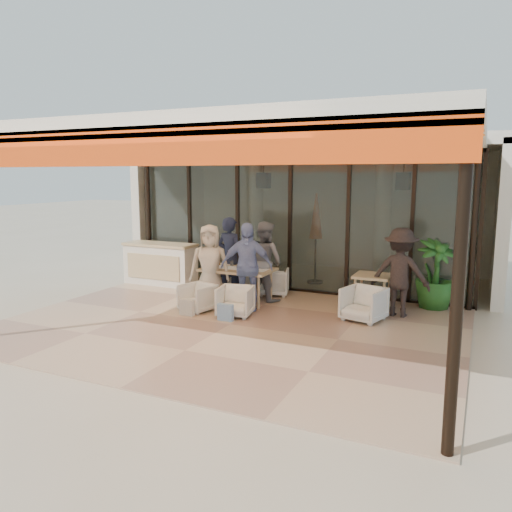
# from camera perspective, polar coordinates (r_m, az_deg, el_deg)

# --- Properties ---
(ground) EXTENTS (70.00, 70.00, 0.00)m
(ground) POSITION_cam_1_polar(r_m,az_deg,el_deg) (9.12, -2.97, -7.94)
(ground) COLOR #C6B293
(ground) RESTS_ON ground
(terrace_floor) EXTENTS (8.00, 6.00, 0.01)m
(terrace_floor) POSITION_cam_1_polar(r_m,az_deg,el_deg) (9.11, -2.97, -7.91)
(terrace_floor) COLOR tan
(terrace_floor) RESTS_ON ground
(terrace_structure) EXTENTS (8.00, 6.00, 3.40)m
(terrace_structure) POSITION_cam_1_polar(r_m,az_deg,el_deg) (8.49, -4.00, 12.99)
(terrace_structure) COLOR silver
(terrace_structure) RESTS_ON ground
(glass_storefront) EXTENTS (8.08, 0.10, 3.20)m
(glass_storefront) POSITION_cam_1_polar(r_m,az_deg,el_deg) (11.50, 3.94, 3.78)
(glass_storefront) COLOR #9EADA3
(glass_storefront) RESTS_ON ground
(interior_block) EXTENTS (9.05, 3.62, 3.52)m
(interior_block) POSITION_cam_1_polar(r_m,az_deg,el_deg) (13.64, 7.48, 7.24)
(interior_block) COLOR silver
(interior_block) RESTS_ON ground
(host_counter) EXTENTS (1.85, 0.65, 1.04)m
(host_counter) POSITION_cam_1_polar(r_m,az_deg,el_deg) (12.51, -10.88, -0.86)
(host_counter) COLOR silver
(host_counter) RESTS_ON ground
(dining_table) EXTENTS (1.50, 0.90, 0.93)m
(dining_table) POSITION_cam_1_polar(r_m,az_deg,el_deg) (10.54, -2.09, -1.73)
(dining_table) COLOR tan
(dining_table) RESTS_ON ground
(chair_far_left) EXTENTS (0.80, 0.77, 0.68)m
(chair_far_left) POSITION_cam_1_polar(r_m,az_deg,el_deg) (11.61, -1.81, -2.44)
(chair_far_left) COLOR white
(chair_far_left) RESTS_ON ground
(chair_far_right) EXTENTS (0.80, 0.77, 0.67)m
(chair_far_right) POSITION_cam_1_polar(r_m,az_deg,el_deg) (11.27, 2.02, -2.82)
(chair_far_right) COLOR white
(chair_far_right) RESTS_ON ground
(chair_near_left) EXTENTS (0.73, 0.70, 0.62)m
(chair_near_left) POSITION_cam_1_polar(r_m,az_deg,el_deg) (10.00, -6.69, -4.61)
(chair_near_left) COLOR white
(chair_near_left) RESTS_ON ground
(chair_near_right) EXTENTS (0.73, 0.70, 0.65)m
(chair_near_right) POSITION_cam_1_polar(r_m,az_deg,el_deg) (9.59, -2.38, -5.04)
(chair_near_right) COLOR white
(chair_near_right) RESTS_ON ground
(diner_navy) EXTENTS (0.71, 0.53, 1.79)m
(diner_navy) POSITION_cam_1_polar(r_m,az_deg,el_deg) (11.07, -2.97, -0.11)
(diner_navy) COLOR #182035
(diner_navy) RESTS_ON ground
(diner_grey) EXTENTS (1.01, 0.91, 1.72)m
(diner_grey) POSITION_cam_1_polar(r_m,az_deg,el_deg) (10.72, 1.01, -0.59)
(diner_grey) COLOR slate
(diner_grey) RESTS_ON ground
(diner_cream) EXTENTS (0.97, 0.81, 1.70)m
(diner_cream) POSITION_cam_1_polar(r_m,az_deg,el_deg) (10.31, -5.30, -1.10)
(diner_cream) COLOR beige
(diner_cream) RESTS_ON ground
(diner_periwinkle) EXTENTS (1.12, 0.72, 1.77)m
(diner_periwinkle) POSITION_cam_1_polar(r_m,az_deg,el_deg) (9.91, -1.09, -1.25)
(diner_periwinkle) COLOR #6C7CB5
(diner_periwinkle) RESTS_ON ground
(tote_bag_cream) EXTENTS (0.30, 0.10, 0.34)m
(tote_bag_cream) POSITION_cam_1_polar(r_m,az_deg,el_deg) (9.71, -7.90, -5.90)
(tote_bag_cream) COLOR silver
(tote_bag_cream) RESTS_ON ground
(tote_bag_blue) EXTENTS (0.30, 0.10, 0.34)m
(tote_bag_blue) POSITION_cam_1_polar(r_m,az_deg,el_deg) (9.29, -3.51, -6.52)
(tote_bag_blue) COLOR #99BFD8
(tote_bag_blue) RESTS_ON ground
(side_table) EXTENTS (0.70, 0.70, 0.74)m
(side_table) POSITION_cam_1_polar(r_m,az_deg,el_deg) (10.14, 13.19, -2.69)
(side_table) COLOR tan
(side_table) RESTS_ON ground
(side_chair) EXTENTS (0.83, 0.80, 0.71)m
(side_chair) POSITION_cam_1_polar(r_m,az_deg,el_deg) (9.49, 12.20, -5.22)
(side_chair) COLOR white
(side_chair) RESTS_ON ground
(standing_woman) EXTENTS (1.12, 0.66, 1.72)m
(standing_woman) POSITION_cam_1_polar(r_m,az_deg,el_deg) (9.84, 16.15, -1.86)
(standing_woman) COLOR black
(standing_woman) RESTS_ON ground
(potted_palm) EXTENTS (1.12, 1.12, 1.43)m
(potted_palm) POSITION_cam_1_polar(r_m,az_deg,el_deg) (10.69, 19.77, -1.97)
(potted_palm) COLOR #1E5919
(potted_palm) RESTS_ON ground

